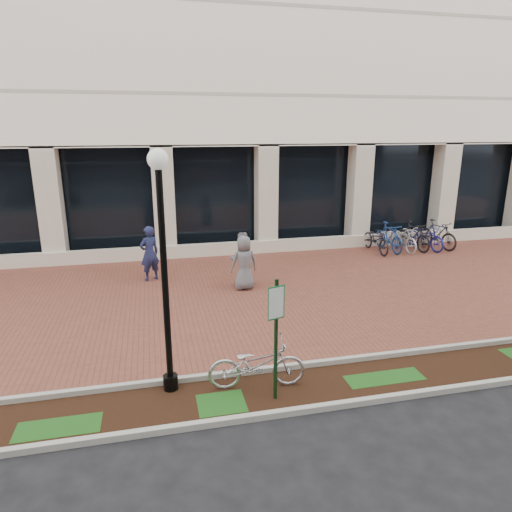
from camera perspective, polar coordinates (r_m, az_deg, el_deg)
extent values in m
plane|color=black|center=(13.75, -1.85, -4.89)|extent=(120.00, 120.00, 0.00)
cube|color=brown|center=(13.75, -1.85, -4.88)|extent=(40.00, 9.00, 0.01)
cube|color=black|center=(9.17, 4.84, -16.27)|extent=(40.00, 1.50, 0.01)
cube|color=#ABACA2|center=(9.76, 3.47, -13.73)|extent=(40.00, 0.12, 0.12)
cube|color=#ABACA2|center=(8.55, 6.46, -18.53)|extent=(40.00, 0.12, 0.12)
cube|color=beige|center=(23.83, -7.72, 28.43)|extent=(40.00, 12.00, 11.80)
cube|color=black|center=(18.59, -5.31, 7.23)|extent=(40.00, 0.15, 4.20)
cube|color=beige|center=(17.90, -4.68, 0.86)|extent=(40.00, 0.25, 0.50)
cube|color=beige|center=(17.91, -5.00, 6.91)|extent=(0.80, 0.80, 4.20)
cube|color=#123216|center=(8.31, 2.49, -10.60)|extent=(0.05, 0.05, 2.35)
cube|color=#1B6C34|center=(7.97, 2.62, -5.86)|extent=(0.34, 0.02, 0.62)
cube|color=white|center=(7.96, 2.65, -5.90)|extent=(0.30, 0.01, 0.56)
cylinder|color=black|center=(9.22, -10.61, -15.25)|extent=(0.28, 0.28, 0.30)
cylinder|color=black|center=(8.39, -11.29, -3.74)|extent=(0.12, 0.12, 4.21)
sphere|color=silver|center=(7.93, -12.18, 11.75)|extent=(0.36, 0.36, 0.36)
imported|color=#B9B9BE|center=(8.98, 0.10, -13.35)|extent=(1.94, 0.87, 0.98)
imported|color=#1E244C|center=(15.18, -13.17, 0.31)|extent=(0.79, 0.69, 1.82)
imported|color=slate|center=(14.42, -1.84, -0.32)|extent=(0.96, 0.82, 1.71)
imported|color=slate|center=(13.99, -1.51, -0.86)|extent=(0.88, 0.63, 1.70)
cylinder|color=silver|center=(19.62, 19.76, 1.81)|extent=(0.11, 0.11, 0.84)
sphere|color=silver|center=(19.51, 19.89, 3.16)|extent=(0.12, 0.12, 0.12)
imported|color=black|center=(18.89, 14.80, 2.04)|extent=(0.72, 2.01, 1.05)
imported|color=navy|center=(19.14, 16.27, 2.28)|extent=(0.67, 1.97, 1.17)
imported|color=silver|center=(19.43, 17.68, 2.18)|extent=(0.93, 2.07, 1.05)
imported|color=black|center=(19.70, 19.07, 2.42)|extent=(0.87, 2.00, 1.17)
imported|color=navy|center=(20.00, 20.40, 2.32)|extent=(1.12, 2.10, 1.05)
imported|color=black|center=(20.30, 21.71, 2.54)|extent=(1.05, 2.02, 1.17)
cylinder|color=silver|center=(19.59, 18.34, 1.86)|extent=(0.04, 0.04, 0.80)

